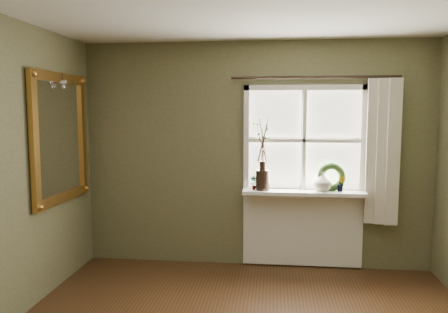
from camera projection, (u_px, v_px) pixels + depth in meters
name	position (u px, v px, depth m)	size (l,w,h in m)	color
wall_back	(255.00, 155.00, 5.09)	(4.00, 0.10, 2.60)	#636141
window_frame	(304.00, 140.00, 4.94)	(1.36, 0.06, 1.24)	white
window_sill	(303.00, 192.00, 4.89)	(1.36, 0.26, 0.04)	white
window_apron	(302.00, 228.00, 5.05)	(1.36, 0.04, 0.88)	white
dark_jug	(262.00, 180.00, 4.93)	(0.16, 0.16, 0.23)	black
cream_vase	(322.00, 181.00, 4.85)	(0.21, 0.21, 0.22)	beige
wreath	(331.00, 180.00, 4.88)	(0.32, 0.32, 0.08)	#2B4920
potted_plant_left	(254.00, 183.00, 4.94)	(0.08, 0.06, 0.16)	#2B4920
potted_plant_right	(341.00, 184.00, 4.83)	(0.10, 0.08, 0.18)	#2B4920
curtain	(382.00, 152.00, 4.76)	(0.36, 0.12, 1.59)	beige
curtain_rod	(315.00, 77.00, 4.79)	(0.03, 0.03, 1.84)	black
gilt_mirror	(61.00, 138.00, 4.47)	(0.10, 1.11, 1.32)	white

